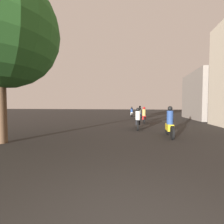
# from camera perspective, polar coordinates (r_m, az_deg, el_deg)

# --- Properties ---
(motorcycle_yellow) EXTENTS (0.60, 1.98, 1.60)m
(motorcycle_yellow) POSITION_cam_1_polar(r_m,az_deg,el_deg) (8.37, 21.10, -4.46)
(motorcycle_yellow) COLOR black
(motorcycle_yellow) RESTS_ON ground_plane
(motorcycle_black) EXTENTS (0.60, 2.13, 1.48)m
(motorcycle_black) POSITION_cam_1_polar(r_m,az_deg,el_deg) (10.54, 9.82, -3.19)
(motorcycle_black) COLOR black
(motorcycle_black) RESTS_ON ground_plane
(motorcycle_red) EXTENTS (0.60, 1.92, 1.51)m
(motorcycle_red) POSITION_cam_1_polar(r_m,az_deg,el_deg) (14.45, 12.06, -1.62)
(motorcycle_red) COLOR black
(motorcycle_red) RESTS_ON ground_plane
(motorcycle_blue) EXTENTS (0.60, 1.97, 1.60)m
(motorcycle_blue) POSITION_cam_1_polar(r_m,az_deg,el_deg) (18.29, 10.57, -0.63)
(motorcycle_blue) COLOR black
(motorcycle_blue) RESTS_ON ground_plane
(motorcycle_white) EXTENTS (0.60, 1.97, 1.48)m
(motorcycle_white) POSITION_cam_1_polar(r_m,az_deg,el_deg) (21.76, 7.55, -0.21)
(motorcycle_white) COLOR black
(motorcycle_white) RESTS_ON ground_plane
(building_right_far) EXTENTS (4.85, 6.94, 5.53)m
(building_right_far) POSITION_cam_1_polar(r_m,az_deg,el_deg) (21.32, 33.92, 5.15)
(building_right_far) COLOR gray
(building_right_far) RESTS_ON ground_plane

